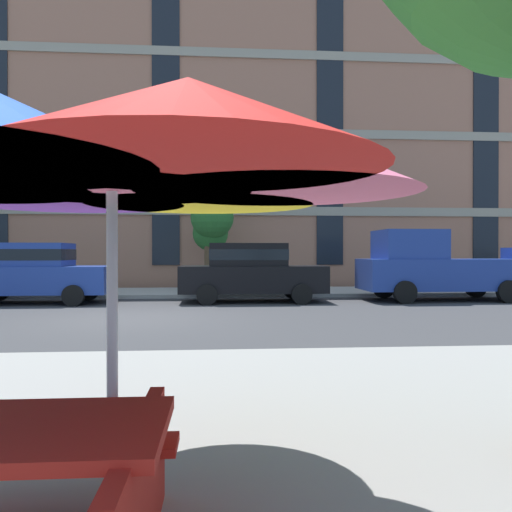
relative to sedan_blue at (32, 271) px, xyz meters
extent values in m
plane|color=#38383A|center=(3.39, -3.70, -0.95)|extent=(120.00, 120.00, 0.00)
cube|color=#B2ADA3|center=(3.39, 3.10, -0.89)|extent=(56.00, 3.60, 0.12)
cube|color=#A87056|center=(3.39, 11.30, 5.45)|extent=(46.85, 12.00, 12.80)
cube|color=#9E937F|center=(3.39, 5.26, 2.25)|extent=(45.91, 0.08, 0.36)
cube|color=#9E937F|center=(3.39, 5.26, 5.45)|extent=(45.91, 0.08, 0.36)
cube|color=#9E937F|center=(3.39, 5.26, 8.65)|extent=(45.91, 0.08, 0.36)
cube|color=black|center=(3.39, 5.27, 5.85)|extent=(1.10, 0.06, 11.60)
cube|color=black|center=(10.09, 5.27, 5.85)|extent=(1.10, 0.06, 11.60)
cube|color=black|center=(16.78, 5.27, 5.85)|extent=(1.10, 0.06, 11.60)
cube|color=navy|center=(0.05, 0.00, -0.25)|extent=(4.40, 1.76, 0.80)
cube|color=navy|center=(-0.10, 0.00, 0.49)|extent=(2.30, 1.55, 0.68)
cube|color=black|center=(-0.10, 0.00, 0.49)|extent=(2.32, 1.57, 0.32)
cylinder|color=black|center=(1.42, 0.88, -0.65)|extent=(0.60, 0.22, 0.60)
cylinder|color=black|center=(1.42, -0.88, -0.65)|extent=(0.60, 0.22, 0.60)
cube|color=black|center=(6.50, 0.00, -0.25)|extent=(4.40, 1.76, 0.80)
cube|color=black|center=(6.35, 0.00, 0.49)|extent=(2.30, 1.55, 0.68)
cube|color=black|center=(6.35, 0.00, 0.49)|extent=(2.32, 1.57, 0.32)
cylinder|color=black|center=(7.87, 0.88, -0.65)|extent=(0.60, 0.22, 0.60)
cylinder|color=black|center=(7.87, -0.88, -0.65)|extent=(0.60, 0.22, 0.60)
cylinder|color=black|center=(5.14, 0.88, -0.65)|extent=(0.60, 0.22, 0.60)
cylinder|color=black|center=(5.14, -0.88, -0.65)|extent=(0.60, 0.22, 0.60)
cube|color=navy|center=(12.49, 0.00, -0.13)|extent=(5.10, 1.90, 0.96)
cube|color=navy|center=(11.39, 0.00, 0.80)|extent=(1.90, 1.75, 0.90)
cylinder|color=black|center=(14.07, 0.95, -0.61)|extent=(0.68, 0.22, 0.68)
cylinder|color=black|center=(14.07, -0.95, -0.61)|extent=(0.68, 0.22, 0.68)
cylinder|color=black|center=(10.91, 0.95, -0.61)|extent=(0.68, 0.22, 0.68)
cylinder|color=black|center=(10.91, -0.95, -0.61)|extent=(0.68, 0.22, 0.68)
cylinder|color=brown|center=(5.08, 3.65, -0.08)|extent=(0.23, 0.23, 1.75)
sphere|color=#2D702D|center=(5.19, 3.96, 1.29)|extent=(1.34, 1.34, 1.34)
sphere|color=#2D702D|center=(5.26, 3.54, 1.87)|extent=(1.61, 1.61, 1.61)
cylinder|color=silver|center=(4.83, -12.70, 0.14)|extent=(0.06, 0.06, 2.19)
cone|color=#E5668C|center=(5.72, -12.70, 1.06)|extent=(1.56, 1.56, 0.36)
cone|color=yellow|center=(5.27, -11.93, 1.06)|extent=(1.56, 1.56, 0.36)
cone|color=#662D9E|center=(4.38, -11.93, 1.06)|extent=(1.56, 1.56, 0.36)
cone|color=red|center=(5.27, -13.47, 1.06)|extent=(1.56, 1.56, 0.36)
cone|color=#E5668C|center=(4.83, -12.70, 1.10)|extent=(1.49, 1.49, 0.44)
cube|color=red|center=(4.27, -12.62, -0.51)|extent=(1.80, 0.29, 0.05)
camera|label=1|loc=(5.38, -15.48, 0.55)|focal=35.84mm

